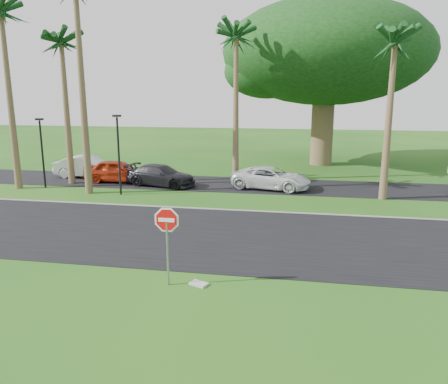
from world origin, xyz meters
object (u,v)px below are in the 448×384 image
Objects in this scene: car_silver at (88,167)px; car_red at (118,171)px; stop_sign_near at (167,230)px; car_minivan at (271,178)px; car_dark at (161,176)px.

car_red is (2.75, -1.15, -0.01)m from car_silver.
car_minivan is (2.10, 14.61, -1.10)m from stop_sign_near.
car_silver reaches higher than car_dark.
stop_sign_near is at bearing -148.96° from car_dark.
car_red is at bearing -112.03° from car_silver.
car_silver is 0.95× the size of car_minivan.
car_silver is at bearing 63.68° from car_red.
car_dark is at bearing -104.99° from car_red.
stop_sign_near is at bearing -154.96° from car_red.
car_silver reaches higher than car_red.
car_red is 3.31m from car_dark.
car_minivan reaches higher than car_dark.
car_minivan is at bearing -95.53° from car_red.
car_red is at bearing 90.67° from car_dark.
stop_sign_near is 19.48m from car_silver.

